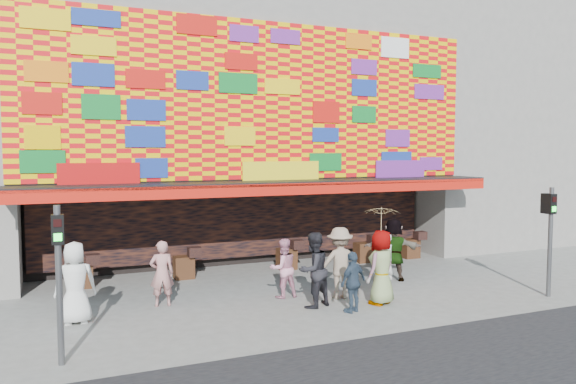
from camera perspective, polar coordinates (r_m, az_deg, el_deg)
name	(u,v)px	position (r m, az deg, el deg)	size (l,w,h in m)	color
ground	(322,307)	(14.63, 3.44, -11.61)	(90.00, 90.00, 0.00)	slate
shop_building	(226,118)	(21.72, -6.35, 7.49)	(15.20, 9.40, 10.00)	gray
neighbor_right	(493,108)	(28.31, 20.08, 8.06)	(11.00, 8.00, 12.00)	gray
signal_left	(59,267)	(11.26, -22.27, -7.02)	(0.22, 0.20, 3.00)	#59595B
signal_right	(551,229)	(16.87, 25.12, -3.43)	(0.22, 0.20, 3.00)	#59595B
ped_a	(75,283)	(13.97, -20.82, -8.61)	(0.93, 0.61, 1.91)	white
ped_b	(162,273)	(14.89, -12.70, -8.07)	(0.62, 0.41, 1.70)	tan
ped_c	(313,270)	(14.42, 2.59, -7.90)	(0.94, 0.73, 1.93)	black
ped_d	(340,263)	(15.33, 5.29, -7.18)	(1.25, 0.72, 1.93)	gray
ped_e	(353,282)	(14.10, 6.62, -9.06)	(0.89, 0.37, 1.52)	#304054
ped_f	(393,249)	(17.60, 10.66, -5.74)	(1.79, 0.57, 1.93)	gray
ped_g	(381,267)	(14.88, 9.47, -7.55)	(0.95, 0.62, 1.94)	gray
ped_h	(385,261)	(16.46, 9.85, -6.97)	(0.59, 0.39, 1.63)	silver
ped_i	(283,268)	(15.36, -0.49, -7.75)	(0.78, 0.61, 1.61)	pink
parasol	(382,223)	(14.68, 9.53, -3.13)	(1.19, 1.20, 1.80)	#D9C088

